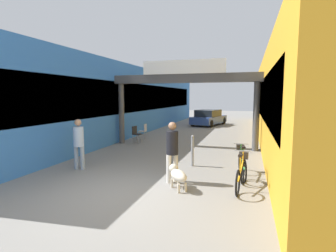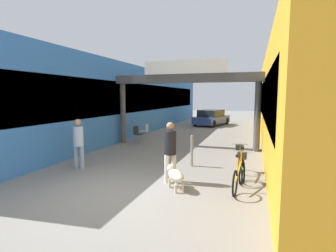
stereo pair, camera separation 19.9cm
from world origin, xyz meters
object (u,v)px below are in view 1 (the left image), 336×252
bicycle_green_second (242,162)px  cafe_chair_aluminium_farther (144,130)px  pedestrian_with_dog (172,148)px  parked_car_blue (209,118)px  pedestrian_companion (79,141)px  dog_on_leash (177,175)px  cafe_chair_black_nearer (136,133)px  bicycle_orange_nearest (241,172)px  bollard_post_metal (192,150)px

bicycle_green_second → cafe_chair_aluminium_farther: (-5.59, 5.55, 0.10)m
bicycle_green_second → pedestrian_with_dog: bearing=-148.1°
bicycle_green_second → parked_car_blue: bearing=102.6°
pedestrian_companion → parked_car_blue: bearing=81.8°
dog_on_leash → cafe_chair_aluminium_farther: size_ratio=0.93×
pedestrian_companion → dog_on_leash: bearing=-13.0°
dog_on_leash → cafe_chair_aluminium_farther: 8.27m
cafe_chair_black_nearer → parked_car_blue: (2.40, 9.69, 0.10)m
bicycle_orange_nearest → parked_car_blue: (-3.15, 15.20, 0.21)m
pedestrian_companion → bicycle_orange_nearest: pedestrian_companion is taller
dog_on_leash → parked_car_blue: size_ratio=0.19×
bicycle_green_second → pedestrian_companion: bearing=-170.9°
bicycle_green_second → cafe_chair_aluminium_farther: bearing=135.2°
bicycle_green_second → cafe_chair_black_nearer: bicycle_green_second is taller
parked_car_blue → cafe_chair_aluminium_farther: bearing=-106.0°
pedestrian_with_dog → parked_car_blue: pedestrian_with_dog is taller
cafe_chair_black_nearer → bollard_post_metal: bearing=-43.9°
pedestrian_with_dog → cafe_chair_black_nearer: (-3.63, 5.56, -0.46)m
cafe_chair_black_nearer → pedestrian_companion: bearing=-87.3°
bicycle_orange_nearest → cafe_chair_black_nearer: size_ratio=1.90×
dog_on_leash → bicycle_orange_nearest: bearing=19.0°
pedestrian_companion → cafe_chair_aluminium_farther: pedestrian_companion is taller
dog_on_leash → bicycle_orange_nearest: bicycle_orange_nearest is taller
bicycle_orange_nearest → parked_car_blue: 15.53m
bollard_post_metal → cafe_chair_aluminium_farther: size_ratio=1.24×
cafe_chair_aluminium_farther → parked_car_blue: parked_car_blue is taller
bicycle_green_second → bollard_post_metal: size_ratio=1.52×
dog_on_leash → bollard_post_metal: 2.40m
bicycle_orange_nearest → cafe_chair_black_nearer: bicycle_orange_nearest is taller
bicycle_green_second → parked_car_blue: (-3.14, 14.06, 0.21)m
dog_on_leash → bicycle_green_second: bearing=46.5°
pedestrian_companion → bollard_post_metal: 3.92m
bicycle_green_second → cafe_chair_black_nearer: size_ratio=1.89×
pedestrian_with_dog → bicycle_orange_nearest: bearing=1.3°
bollard_post_metal → pedestrian_companion: bearing=-156.6°
pedestrian_with_dog → parked_car_blue: (-1.24, 15.25, -0.36)m
bicycle_green_second → bicycle_orange_nearest: bearing=-89.5°
bicycle_green_second → bollard_post_metal: bollard_post_metal is taller
pedestrian_companion → pedestrian_with_dog: bearing=-5.7°
pedestrian_with_dog → cafe_chair_aluminium_farther: pedestrian_with_dog is taller
bicycle_orange_nearest → pedestrian_with_dog: bearing=-178.7°
pedestrian_companion → bicycle_green_second: size_ratio=1.02×
pedestrian_companion → bicycle_green_second: (5.28, 0.84, -0.54)m
pedestrian_companion → cafe_chair_aluminium_farther: (-0.30, 6.39, -0.44)m
cafe_chair_aluminium_farther → cafe_chair_black_nearer: bearing=-87.5°
dog_on_leash → bollard_post_metal: size_ratio=0.75×
bicycle_orange_nearest → bollard_post_metal: (-1.72, 1.84, 0.12)m
pedestrian_companion → dog_on_leash: 3.82m
bicycle_orange_nearest → bicycle_green_second: same height
pedestrian_with_dog → dog_on_leash: pedestrian_with_dog is taller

